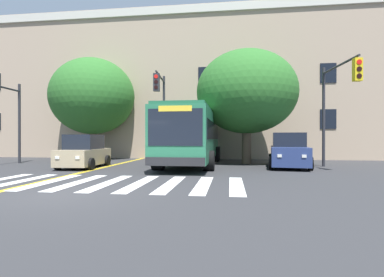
# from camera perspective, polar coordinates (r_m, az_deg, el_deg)

# --- Properties ---
(ground_plane) EXTENTS (120.00, 120.00, 0.00)m
(ground_plane) POSITION_cam_1_polar(r_m,az_deg,el_deg) (9.33, -23.49, -9.72)
(ground_plane) COLOR #303033
(crosswalk) EXTENTS (9.46, 3.98, 0.01)m
(crosswalk) POSITION_cam_1_polar(r_m,az_deg,el_deg) (11.08, -15.63, -8.13)
(crosswalk) COLOR white
(crosswalk) RESTS_ON ground
(lane_line_yellow_inner) EXTENTS (0.12, 36.00, 0.01)m
(lane_line_yellow_inner) POSITION_cam_1_polar(r_m,az_deg,el_deg) (25.10, -8.46, -3.50)
(lane_line_yellow_inner) COLOR gold
(lane_line_yellow_inner) RESTS_ON ground
(lane_line_yellow_outer) EXTENTS (0.12, 36.00, 0.01)m
(lane_line_yellow_outer) POSITION_cam_1_polar(r_m,az_deg,el_deg) (25.06, -8.10, -3.51)
(lane_line_yellow_outer) COLOR gold
(lane_line_yellow_outer) RESTS_ON ground
(city_bus) EXTENTS (3.05, 11.03, 3.19)m
(city_bus) POSITION_cam_1_polar(r_m,az_deg,el_deg) (17.98, 0.07, 0.62)
(city_bus) COLOR #28704C
(city_bus) RESTS_ON ground
(car_tan_near_lane) EXTENTS (2.09, 3.82, 1.76)m
(car_tan_near_lane) POSITION_cam_1_polar(r_m,az_deg,el_deg) (17.06, -19.84, -2.51)
(car_tan_near_lane) COLOR tan
(car_tan_near_lane) RESTS_ON ground
(car_navy_far_lane) EXTENTS (2.49, 4.68, 1.87)m
(car_navy_far_lane) POSITION_cam_1_polar(r_m,az_deg,el_deg) (17.04, 17.93, -2.39)
(car_navy_far_lane) COLOR navy
(car_navy_far_lane) RESTS_ON ground
(car_black_behind_bus) EXTENTS (2.32, 4.70, 2.15)m
(car_black_behind_bus) POSITION_cam_1_polar(r_m,az_deg,el_deg) (27.38, 4.61, -1.07)
(car_black_behind_bus) COLOR black
(car_black_behind_bus) RESTS_ON ground
(traffic_light_near_corner) EXTENTS (0.65, 3.77, 5.49)m
(traffic_light_near_corner) POSITION_cam_1_polar(r_m,az_deg,el_deg) (16.88, 25.78, 7.51)
(traffic_light_near_corner) COLOR #28282D
(traffic_light_near_corner) RESTS_ON ground
(traffic_light_far_corner) EXTENTS (0.55, 3.84, 4.98)m
(traffic_light_far_corner) POSITION_cam_1_polar(r_m,az_deg,el_deg) (20.43, -32.52, 5.04)
(traffic_light_far_corner) COLOR #28282D
(traffic_light_far_corner) RESTS_ON ground
(traffic_light_overhead) EXTENTS (0.55, 3.38, 5.69)m
(traffic_light_overhead) POSITION_cam_1_polar(r_m,az_deg,el_deg) (18.82, -5.91, 6.99)
(traffic_light_overhead) COLOR #28282D
(traffic_light_overhead) RESTS_ON ground
(street_tree_curbside_large) EXTENTS (6.98, 6.97, 6.98)m
(street_tree_curbside_large) POSITION_cam_1_polar(r_m,az_deg,el_deg) (18.90, 10.36, 8.69)
(street_tree_curbside_large) COLOR brown
(street_tree_curbside_large) RESTS_ON ground
(street_tree_curbside_small) EXTENTS (8.39, 8.52, 7.46)m
(street_tree_curbside_small) POSITION_cam_1_polar(r_m,az_deg,el_deg) (23.51, -18.40, 7.60)
(street_tree_curbside_small) COLOR brown
(street_tree_curbside_small) RESTS_ON ground
(building_facade) EXTENTS (43.81, 6.28, 11.72)m
(building_facade) POSITION_cam_1_polar(r_m,az_deg,el_deg) (25.90, 3.20, 9.64)
(building_facade) COLOR tan
(building_facade) RESTS_ON ground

